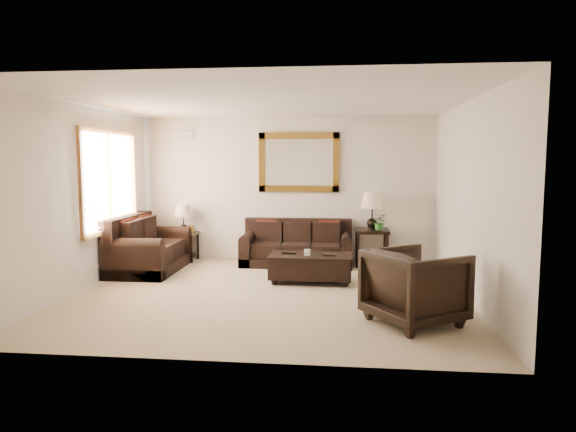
# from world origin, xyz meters

# --- Properties ---
(room) EXTENTS (5.51, 5.01, 2.71)m
(room) POSITION_xyz_m (0.00, 0.00, 1.35)
(room) COLOR tan
(room) RESTS_ON ground
(window) EXTENTS (0.07, 1.96, 1.66)m
(window) POSITION_xyz_m (-2.70, 0.90, 1.55)
(window) COLOR white
(window) RESTS_ON room
(mirror) EXTENTS (1.50, 0.06, 1.10)m
(mirror) POSITION_xyz_m (0.23, 2.47, 1.85)
(mirror) COLOR #532D10
(mirror) RESTS_ON room
(air_vent) EXTENTS (0.25, 0.02, 0.18)m
(air_vent) POSITION_xyz_m (-1.90, 2.48, 2.35)
(air_vent) COLOR #999999
(air_vent) RESTS_ON room
(sofa) EXTENTS (1.99, 0.86, 0.81)m
(sofa) POSITION_xyz_m (0.23, 2.11, 0.29)
(sofa) COLOR black
(sofa) RESTS_ON room
(loveseat) EXTENTS (1.00, 1.69, 0.95)m
(loveseat) POSITION_xyz_m (-2.29, 1.30, 0.35)
(loveseat) COLOR black
(loveseat) RESTS_ON room
(end_table_left) EXTENTS (0.49, 0.49, 1.07)m
(end_table_left) POSITION_xyz_m (-1.92, 2.22, 0.70)
(end_table_left) COLOR black
(end_table_left) RESTS_ON room
(end_table_right) EXTENTS (0.60, 0.60, 1.33)m
(end_table_right) POSITION_xyz_m (1.58, 2.16, 0.87)
(end_table_right) COLOR black
(end_table_right) RESTS_ON room
(coffee_table) EXTENTS (1.29, 0.71, 0.54)m
(coffee_table) POSITION_xyz_m (0.56, 0.77, 0.27)
(coffee_table) COLOR black
(coffee_table) RESTS_ON room
(armchair) EXTENTS (1.24, 1.26, 0.96)m
(armchair) POSITION_xyz_m (1.89, -1.15, 0.48)
(armchair) COLOR black
(armchair) RESTS_ON floor
(potted_plant) EXTENTS (0.34, 0.36, 0.23)m
(potted_plant) POSITION_xyz_m (1.71, 2.05, 0.77)
(potted_plant) COLOR #245B1F
(potted_plant) RESTS_ON end_table_right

